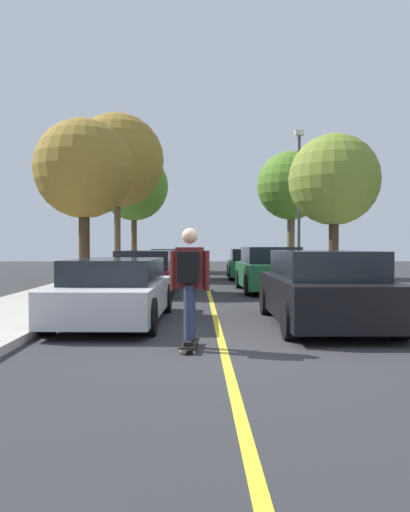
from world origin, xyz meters
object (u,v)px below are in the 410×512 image
object	(u,v)px
parked_car_right_far	(249,264)
skateboarder	(189,278)
parked_car_left_near	(147,272)
street_tree_right_nearest	(334,180)
fire_hydrant	(86,282)
street_tree_left_nearest	(84,169)
skateboard	(190,343)
street_tree_left_near	(117,161)
parked_car_right_near	(270,270)
street_tree_right_near	(291,186)
parked_car_left_nearest	(115,291)
streetlamp	(299,195)
parked_car_left_far	(161,265)
parked_car_right_nearest	(323,289)
parked_car_left_farthest	(168,261)
street_tree_left_far	(134,187)

from	to	relation	value
parked_car_right_far	skateboarder	world-z (taller)	skateboarder
parked_car_left_near	skateboarder	size ratio (longest dim) A/B	2.72
parked_car_left_near	street_tree_right_nearest	xyz separation A→B (m)	(6.01, 0.06, 2.93)
parked_car_left_near	fire_hydrant	distance (m)	2.45
fire_hydrant	skateboarder	distance (m)	7.50
parked_car_right_far	street_tree_right_nearest	size ratio (longest dim) A/B	0.88
street_tree_left_nearest	skateboard	xyz separation A→B (m)	(3.53, -8.91, -3.87)
street_tree_left_near	parked_car_right_near	bearing A→B (deg)	-47.45
street_tree_right_near	parked_car_left_nearest	bearing A→B (deg)	-113.94
street_tree_right_nearest	streetlamp	world-z (taller)	streetlamp
parked_car_left_far	street_tree_left_nearest	xyz separation A→B (m)	(-2.02, -6.19, 3.31)
parked_car_left_far	streetlamp	size ratio (longest dim) A/B	0.78
parked_car_left_near	parked_car_right_nearest	xyz separation A→B (m)	(4.00, -6.59, 0.02)
parked_car_left_nearest	skateboard	distance (m)	3.07
parked_car_left_farthest	streetlamp	size ratio (longest dim) A/B	0.73
parked_car_right_near	street_tree_left_nearest	world-z (taller)	street_tree_left_nearest
parked_car_left_nearest	parked_car_left_far	xyz separation A→B (m)	(-0.00, 12.48, 0.02)
parked_car_left_farthest	street_tree_left_nearest	distance (m)	12.24
street_tree_left_nearest	street_tree_right_nearest	world-z (taller)	street_tree_left_nearest
parked_car_left_nearest	street_tree_left_near	distance (m)	14.00
parked_car_right_nearest	parked_car_right_near	xyz separation A→B (m)	(0.00, 6.93, 0.02)
parked_car_right_far	street_tree_right_nearest	xyz separation A→B (m)	(2.02, -6.76, 2.94)
parked_car_right_near	parked_car_right_far	xyz separation A→B (m)	(-0.00, 6.48, -0.05)
parked_car_right_nearest	street_tree_left_near	distance (m)	15.49
parked_car_right_far	street_tree_right_nearest	world-z (taller)	street_tree_right_nearest
parked_car_left_near	street_tree_right_nearest	distance (m)	6.69
street_tree_left_far	skateboarder	world-z (taller)	street_tree_left_far
parked_car_left_far	street_tree_right_nearest	distance (m)	9.20
parked_car_left_near	skateboard	world-z (taller)	parked_car_left_near
street_tree_left_far	streetlamp	world-z (taller)	street_tree_left_far
parked_car_right_far	skateboarder	distance (m)	15.80
parked_car_right_nearest	parked_car_right_near	size ratio (longest dim) A/B	1.07
parked_car_right_far	street_tree_left_near	bearing A→B (deg)	179.29
parked_car_left_near	skateboard	bearing A→B (deg)	-80.22
parked_car_right_far	street_tree_left_nearest	xyz separation A→B (m)	(-6.01, -6.65, 3.29)
street_tree_left_nearest	skateboard	bearing A→B (deg)	-68.40
parked_car_left_far	street_tree_right_nearest	bearing A→B (deg)	-46.32
parked_car_left_far	street_tree_left_near	distance (m)	5.16
street_tree_left_nearest	skateboard	distance (m)	10.33
parked_car_left_nearest	parked_car_right_near	bearing A→B (deg)	58.27
parked_car_left_farthest	fire_hydrant	bearing A→B (deg)	-96.24
parked_car_left_farthest	street_tree_right_near	distance (m)	8.26
street_tree_right_nearest	street_tree_left_far	bearing A→B (deg)	121.94
parked_car_left_near	parked_car_right_near	size ratio (longest dim) A/B	1.10
parked_car_right_nearest	parked_car_left_nearest	bearing A→B (deg)	173.30
street_tree_left_near	street_tree_right_near	xyz separation A→B (m)	(8.03, 0.53, -1.08)
fire_hydrant	street_tree_left_near	bearing A→B (deg)	93.36
parked_car_left_near	parked_car_right_nearest	size ratio (longest dim) A/B	1.03
street_tree_right_near	fire_hydrant	distance (m)	12.59
street_tree_left_far	parked_car_left_near	bearing A→B (deg)	-81.13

